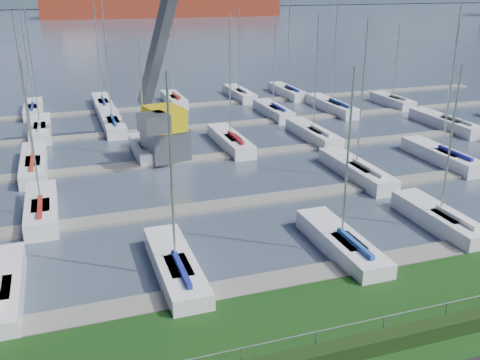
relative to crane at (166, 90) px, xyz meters
name	(u,v)px	position (x,y,z in m)	size (l,w,h in m)	color
water	(71,12)	(1.01, 232.06, -5.73)	(800.00, 540.00, 0.20)	#404B5D
hedge	(343,351)	(1.01, -28.34, -4.98)	(80.00, 0.70, 0.70)	black
fence	(340,327)	(1.01, -27.94, -4.13)	(0.04, 0.04, 80.00)	#979B9F
docks	(186,160)	(1.01, -1.94, -5.55)	(90.00, 41.60, 0.25)	slate
crane	(166,90)	(0.00, 0.00, 0.00)	(6.77, 13.17, 22.35)	slate
cargo_ship_mid	(152,7)	(31.51, 185.53, -1.75)	(96.38, 22.55, 21.50)	maroon
sailboat_fleet	(151,88)	(-0.99, 1.12, 0.00)	(75.96, 49.39, 13.38)	navy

